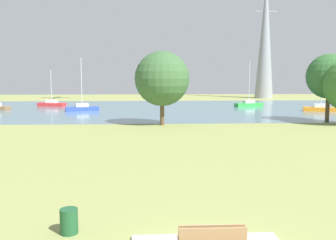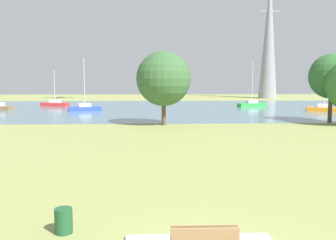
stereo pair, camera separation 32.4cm
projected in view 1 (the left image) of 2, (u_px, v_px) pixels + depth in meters
ground_plane at (169, 135)px, 31.73m from camera, size 160.00×160.00×0.00m
litter_bin at (69, 221)px, 11.67m from camera, size 0.56×0.56×0.80m
water_surface at (160, 109)px, 59.51m from camera, size 140.00×40.00×0.02m
sailboat_orange at (321, 108)px, 54.38m from camera, size 5.02×3.03×6.26m
sailboat_green at (249, 104)px, 63.59m from camera, size 5.02×2.62×7.73m
sailboat_red at (52, 104)px, 64.05m from camera, size 5.03×2.75×6.23m
sailboat_blue at (82, 108)px, 55.22m from camera, size 5.03×2.83×7.77m
tree_east_near at (162, 79)px, 38.08m from camera, size 5.65×5.65×7.64m
tree_west_near at (329, 76)px, 40.85m from camera, size 4.93×4.93×7.54m
electricity_pylon at (265, 36)px, 88.81m from camera, size 6.40×4.40×29.54m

